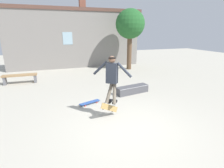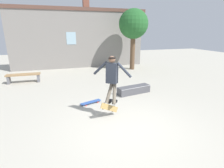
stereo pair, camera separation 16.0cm
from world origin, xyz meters
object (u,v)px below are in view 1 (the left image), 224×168
object	(u,v)px
tree_right	(130,25)
skate_ledge	(132,90)
skater	(112,76)
skateboard_resting	(90,102)
park_bench	(20,77)
skateboard_flipping	(109,108)

from	to	relation	value
tree_right	skate_ledge	bearing A→B (deg)	-112.75
skater	skateboard_resting	bearing A→B (deg)	58.76
park_bench	skateboard_flipping	size ratio (longest dim) A/B	2.49
tree_right	skateboard_flipping	world-z (taller)	tree_right
tree_right	skateboard_resting	xyz separation A→B (m)	(-4.26, -5.65, -3.15)
skate_ledge	skateboard_resting	bearing A→B (deg)	-174.80
skater	skateboard_flipping	distance (m)	1.08
skateboard_flipping	skate_ledge	bearing A→B (deg)	22.23
tree_right	skate_ledge	distance (m)	6.27
skate_ledge	skater	xyz separation A→B (m)	(-1.67, -1.94, 1.27)
skate_ledge	skateboard_flipping	xyz separation A→B (m)	(-1.76, -1.96, 0.19)
skater	skateboard_flipping	bearing A→B (deg)	142.60
skateboard_flipping	skateboard_resting	xyz separation A→B (m)	(-0.38, 1.36, -0.30)
park_bench	skate_ledge	xyz separation A→B (m)	(5.16, -3.45, -0.20)
skate_ledge	skateboard_flipping	size ratio (longest dim) A/B	2.30
tree_right	skateboard_flipping	size ratio (longest dim) A/B	6.09
tree_right	skate_ledge	size ratio (longest dim) A/B	2.65
skater	skateboard_resting	xyz separation A→B (m)	(-0.48, 1.34, -1.38)
park_bench	skate_ledge	bearing A→B (deg)	-32.55
tree_right	skateboard_resting	distance (m)	7.75
skater	tree_right	bearing A→B (deg)	10.69
skate_ledge	skater	size ratio (longest dim) A/B	1.06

